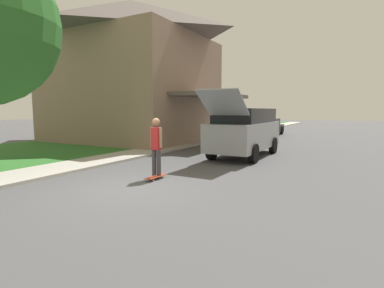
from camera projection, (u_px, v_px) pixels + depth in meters
name	position (u px, v px, depth m)	size (l,w,h in m)	color
ground_plane	(126.00, 188.00, 7.93)	(120.00, 120.00, 0.00)	#49494C
lawn	(89.00, 146.00, 16.98)	(10.00, 80.00, 0.08)	#2D6B28
sidewalk	(152.00, 150.00, 14.87)	(1.80, 80.00, 0.10)	#ADA89E
house	(133.00, 69.00, 19.77)	(12.10, 8.99, 9.04)	#89705B
suv_parked	(245.00, 130.00, 13.20)	(2.02, 5.62, 2.78)	gray
car_down_street	(268.00, 127.00, 24.56)	(1.90, 4.30, 1.36)	black
skateboarder	(156.00, 145.00, 8.89)	(0.41, 0.24, 1.81)	#38383D
skateboard	(156.00, 177.00, 8.85)	(0.23, 0.84, 0.10)	#B73D23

